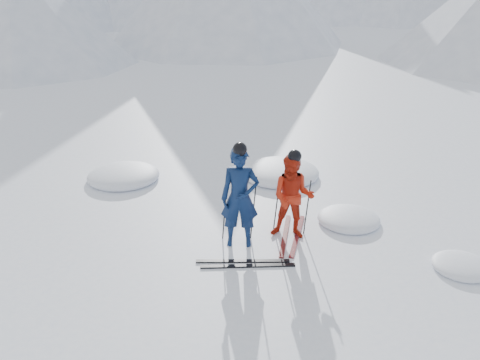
{
  "coord_description": "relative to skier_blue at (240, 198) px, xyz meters",
  "views": [
    {
      "loc": [
        -0.88,
        -8.58,
        5.0
      ],
      "look_at": [
        -1.44,
        0.5,
        1.1
      ],
      "focal_mm": 38.0,
      "sensor_mm": 36.0,
      "label": 1
    }
  ],
  "objects": [
    {
      "name": "pole_blue_left",
      "position": [
        -0.3,
        0.15,
        -0.33
      ],
      "size": [
        0.13,
        0.09,
        1.3
      ],
      "primitive_type": "cylinder",
      "rotation": [
        0.05,
        0.08,
        0.0
      ],
      "color": "black",
      "rests_on": "ground"
    },
    {
      "name": "ski_loose_a",
      "position": [
        0.09,
        -0.64,
        -0.96
      ],
      "size": [
        1.7,
        0.21,
        0.03
      ],
      "primitive_type": "cube",
      "rotation": [
        0.0,
        0.0,
        1.64
      ],
      "color": "black",
      "rests_on": "ground"
    },
    {
      "name": "pole_red_right",
      "position": [
        1.3,
        0.51,
        -0.41
      ],
      "size": [
        0.12,
        0.08,
        1.14
      ],
      "primitive_type": "cylinder",
      "rotation": [
        -0.05,
        0.08,
        0.0
      ],
      "color": "black",
      "rests_on": "ground"
    },
    {
      "name": "pole_red_left",
      "position": [
        0.7,
        0.61,
        -0.41
      ],
      "size": [
        0.12,
        0.09,
        1.14
      ],
      "primitive_type": "cylinder",
      "rotation": [
        0.06,
        0.08,
        0.0
      ],
      "color": "black",
      "rests_on": "ground"
    },
    {
      "name": "pole_blue_right",
      "position": [
        0.25,
        0.25,
        -0.33
      ],
      "size": [
        0.13,
        0.08,
        1.3
      ],
      "primitive_type": "cylinder",
      "rotation": [
        -0.04,
        0.08,
        0.0
      ],
      "color": "black",
      "rests_on": "ground"
    },
    {
      "name": "ground",
      "position": [
        1.4,
        0.06,
        -0.98
      ],
      "size": [
        160.0,
        160.0,
        0.0
      ],
      "primitive_type": "plane",
      "color": "white",
      "rests_on": "ground"
    },
    {
      "name": "ski_worn_right",
      "position": [
        1.12,
        0.36,
        -0.96
      ],
      "size": [
        0.38,
        1.69,
        0.03
      ],
      "primitive_type": "cube",
      "rotation": [
        0.0,
        0.0,
        -0.17
      ],
      "color": "black",
      "rests_on": "ground"
    },
    {
      "name": "skier_blue",
      "position": [
        0.0,
        0.0,
        0.0
      ],
      "size": [
        0.73,
        0.5,
        1.96
      ],
      "primitive_type": "imported",
      "rotation": [
        0.0,
        0.0,
        0.04
      ],
      "color": "#0B1D43",
      "rests_on": "ground"
    },
    {
      "name": "ski_loose_b",
      "position": [
        0.19,
        -0.79,
        -0.96
      ],
      "size": [
        1.7,
        0.27,
        0.03
      ],
      "primitive_type": "cube",
      "rotation": [
        0.0,
        0.0,
        1.68
      ],
      "color": "black",
      "rests_on": "ground"
    },
    {
      "name": "skier_red",
      "position": [
        1.0,
        0.36,
        -0.12
      ],
      "size": [
        0.91,
        0.76,
        1.71
      ],
      "primitive_type": "imported",
      "rotation": [
        0.0,
        0.0,
        -0.14
      ],
      "color": "red",
      "rests_on": "ground"
    },
    {
      "name": "snow_lumps",
      "position": [
        -0.14,
        2.72,
        -0.98
      ],
      "size": [
        8.52,
        5.6,
        0.44
      ],
      "color": "white",
      "rests_on": "ground"
    },
    {
      "name": "ski_worn_left",
      "position": [
        0.88,
        0.36,
        -0.96
      ],
      "size": [
        0.26,
        1.7,
        0.03
      ],
      "primitive_type": "cube",
      "rotation": [
        0.0,
        0.0,
        -0.1
      ],
      "color": "black",
      "rests_on": "ground"
    }
  ]
}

